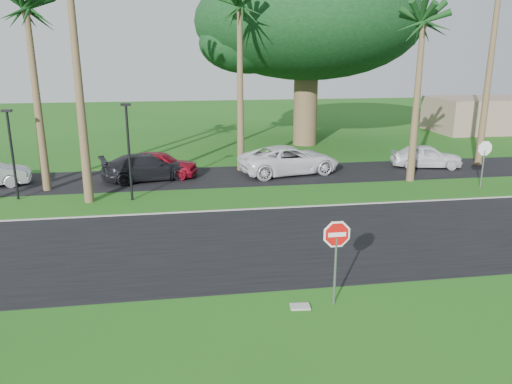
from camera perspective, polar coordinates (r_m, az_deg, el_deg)
The scene contains 18 objects.
ground at distance 17.16m, azimuth 4.21°, elevation -8.03°, with size 120.00×120.00×0.00m, color #1B5515.
road at distance 18.96m, azimuth 2.85°, elevation -5.61°, with size 120.00×8.00×0.02m, color black.
parking_strip at distance 28.86m, azimuth -1.37°, elevation 1.88°, with size 120.00×5.00×0.02m, color black.
curb at distance 22.71m, azimuth 0.79°, elevation -1.91°, with size 120.00×0.12×0.06m, color gray.
stop_sign_near at distance 13.94m, azimuth 9.16°, elevation -6.05°, with size 1.05×0.07×2.62m.
stop_sign_far at distance 28.53m, azimuth 24.64°, elevation 3.91°, with size 1.05×0.07×2.62m.
palm_left_mid at distance 27.22m, azimuth -24.74°, elevation 18.09°, with size 5.00×5.00×10.00m.
palm_center at distance 29.61m, azimuth -1.90°, elevation 20.07°, with size 5.00×5.00×10.50m.
palm_right_near at distance 28.31m, azimuth 18.56°, elevation 17.54°, with size 5.00×5.00×9.50m.
canopy_tree at distance 38.58m, azimuth 5.92°, elevation 18.65°, with size 16.50×16.50×13.12m.
streetlight_left at distance 26.37m, azimuth -26.15°, elevation 4.48°, with size 0.45×0.25×4.34m.
streetlight_right at distance 24.28m, azimuth -14.36°, elevation 5.13°, with size 0.45×0.25×4.64m.
building_far at distance 49.99m, azimuth 25.01°, elevation 8.03°, with size 10.00×6.00×3.00m, color gray.
car_red at distance 28.91m, azimuth -11.05°, elevation 3.11°, with size 1.77×4.39×1.50m, color maroon.
car_dark at distance 28.36m, azimuth -12.31°, elevation 2.77°, with size 2.05×5.04×1.46m, color black.
car_minivan at distance 29.26m, azimuth 3.85°, elevation 3.65°, with size 2.71×5.88×1.63m, color white.
car_pickup at distance 32.52m, azimuth 18.89°, elevation 3.87°, with size 1.69×4.19×1.43m, color white.
utility_slab at distance 14.36m, azimuth 5.05°, elevation -12.91°, with size 0.55×0.35×0.06m, color #9A9C94.
Camera 1 is at (-3.66, -15.29, 6.88)m, focal length 35.00 mm.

